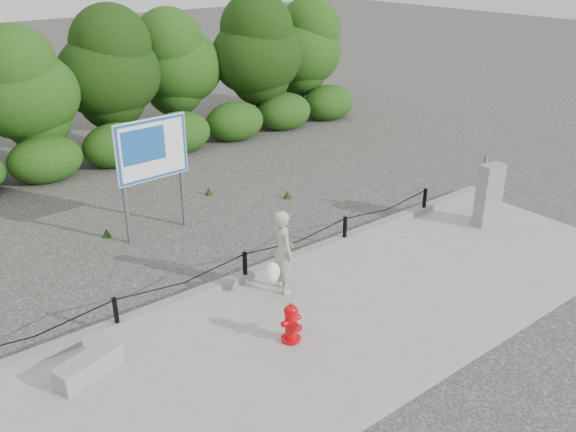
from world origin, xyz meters
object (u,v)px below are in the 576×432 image
(fire_hydrant, at_px, (291,323))
(utility_cabinet, at_px, (489,195))
(pedestrian, at_px, (282,253))
(concrete_block, at_px, (89,366))
(advertising_sign, at_px, (152,155))

(fire_hydrant, xyz_separation_m, utility_cabinet, (6.06, 0.71, 0.38))
(fire_hydrant, distance_m, utility_cabinet, 6.11)
(fire_hydrant, height_order, utility_cabinet, utility_cabinet)
(pedestrian, bearing_deg, concrete_block, 108.62)
(utility_cabinet, bearing_deg, advertising_sign, 152.78)
(pedestrian, xyz_separation_m, concrete_block, (-3.63, -0.13, -0.60))
(fire_hydrant, bearing_deg, concrete_block, 154.90)
(fire_hydrant, height_order, advertising_sign, advertising_sign)
(fire_hydrant, distance_m, pedestrian, 1.57)
(concrete_block, bearing_deg, advertising_sign, 50.83)
(fire_hydrant, distance_m, advertising_sign, 5.09)
(pedestrian, relative_size, advertising_sign, 0.60)
(advertising_sign, bearing_deg, concrete_block, -131.60)
(pedestrian, bearing_deg, advertising_sign, 25.79)
(pedestrian, distance_m, utility_cabinet, 5.27)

